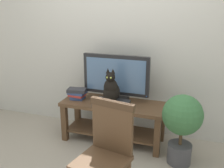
# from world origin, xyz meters

# --- Properties ---
(ground_plane) EXTENTS (12.00, 12.00, 0.00)m
(ground_plane) POSITION_xyz_m (0.00, 0.00, 0.00)
(ground_plane) COLOR gray
(back_wall) EXTENTS (7.00, 0.12, 2.80)m
(back_wall) POSITION_xyz_m (0.00, 0.92, 1.40)
(back_wall) COLOR beige
(back_wall) RESTS_ON ground
(tv_stand) EXTENTS (1.29, 0.48, 0.52)m
(tv_stand) POSITION_xyz_m (0.02, 0.49, 0.36)
(tv_stand) COLOR #513823
(tv_stand) RESTS_ON ground
(tv) EXTENTS (0.85, 0.20, 0.58)m
(tv) POSITION_xyz_m (0.02, 0.60, 0.83)
(tv) COLOR black
(tv) RESTS_ON tv_stand
(media_box) EXTENTS (0.42, 0.25, 0.06)m
(media_box) POSITION_xyz_m (0.03, 0.39, 0.55)
(media_box) COLOR #2D2D30
(media_box) RESTS_ON tv_stand
(cat) EXTENTS (0.21, 0.33, 0.42)m
(cat) POSITION_xyz_m (0.03, 0.38, 0.73)
(cat) COLOR black
(cat) RESTS_ON media_box
(wooden_chair) EXTENTS (0.48, 0.48, 0.94)m
(wooden_chair) POSITION_xyz_m (0.31, -0.57, 0.54)
(wooden_chair) COLOR #513823
(wooden_chair) RESTS_ON ground
(book_stack) EXTENTS (0.25, 0.19, 0.14)m
(book_stack) POSITION_xyz_m (-0.46, 0.47, 0.60)
(book_stack) COLOR #33477A
(book_stack) RESTS_ON tv_stand
(potted_plant) EXTENTS (0.44, 0.44, 0.80)m
(potted_plant) POSITION_xyz_m (0.87, 0.26, 0.50)
(potted_plant) COLOR #47474C
(potted_plant) RESTS_ON ground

